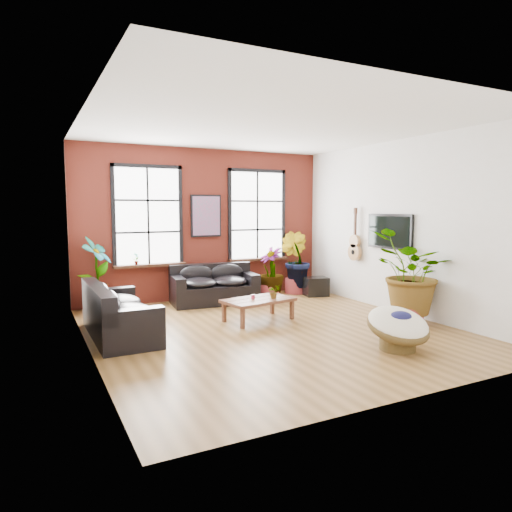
{
  "coord_description": "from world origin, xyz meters",
  "views": [
    {
      "loc": [
        -3.77,
        -6.86,
        2.13
      ],
      "look_at": [
        0.0,
        0.6,
        1.25
      ],
      "focal_mm": 32.0,
      "sensor_mm": 36.0,
      "label": 1
    }
  ],
  "objects": [
    {
      "name": "room",
      "position": [
        0.0,
        0.15,
        1.75
      ],
      "size": [
        6.04,
        6.54,
        3.54
      ],
      "color": "brown",
      "rests_on": "ground"
    },
    {
      "name": "poster",
      "position": [
        0.0,
        3.18,
        1.95
      ],
      "size": [
        0.74,
        0.06,
        0.98
      ],
      "color": "black",
      "rests_on": "room"
    },
    {
      "name": "sill_plant_right",
      "position": [
        1.7,
        3.13,
        1.04
      ],
      "size": [
        0.19,
        0.19,
        0.27
      ],
      "primitive_type": "imported",
      "rotation": [
        0.0,
        0.0,
        3.49
      ],
      "color": "#224B14",
      "rests_on": "room"
    },
    {
      "name": "papasan_chair",
      "position": [
        1.16,
        -1.84,
        0.36
      ],
      "size": [
        1.03,
        1.05,
        0.7
      ],
      "rotation": [
        0.0,
        0.0,
        -0.12
      ],
      "color": "brown",
      "rests_on": "ground"
    },
    {
      "name": "pot_back_right",
      "position": [
        2.23,
        2.8,
        0.19
      ],
      "size": [
        0.55,
        0.55,
        0.38
      ],
      "rotation": [
        0.0,
        0.0,
        0.06
      ],
      "color": "#9C3337",
      "rests_on": "ground"
    },
    {
      "name": "tv_wall_unit",
      "position": [
        2.93,
        0.6,
        1.54
      ],
      "size": [
        0.13,
        1.86,
        1.2
      ],
      "color": "black",
      "rests_on": "room"
    },
    {
      "name": "coffee_table",
      "position": [
        0.1,
        0.7,
        0.37
      ],
      "size": [
        1.42,
        0.97,
        0.51
      ],
      "rotation": [
        0.0,
        0.0,
        0.18
      ],
      "color": "#56301F",
      "rests_on": "ground"
    },
    {
      "name": "sofa_left",
      "position": [
        -2.49,
        0.82,
        0.39
      ],
      "size": [
        0.95,
        2.21,
        0.87
      ],
      "rotation": [
        0.0,
        0.0,
        1.58
      ],
      "color": "black",
      "rests_on": "ground"
    },
    {
      "name": "floor_plant_back_left",
      "position": [
        -2.5,
        2.9,
        0.85
      ],
      "size": [
        0.86,
        0.89,
        1.41
      ],
      "primitive_type": "imported",
      "rotation": [
        0.0,
        0.0,
        0.89
      ],
      "color": "#224B14",
      "rests_on": "ground"
    },
    {
      "name": "pot_mid",
      "position": [
        1.21,
        2.32,
        0.19
      ],
      "size": [
        0.6,
        0.6,
        0.38
      ],
      "rotation": [
        0.0,
        0.0,
        0.16
      ],
      "color": "#9C3337",
      "rests_on": "ground"
    },
    {
      "name": "media_box",
      "position": [
        2.49,
        2.28,
        0.23
      ],
      "size": [
        0.64,
        0.57,
        0.45
      ],
      "rotation": [
        0.0,
        0.0,
        -0.23
      ],
      "color": "black",
      "rests_on": "ground"
    },
    {
      "name": "sill_plant_left",
      "position": [
        -1.65,
        3.13,
        1.04
      ],
      "size": [
        0.17,
        0.17,
        0.27
      ],
      "primitive_type": "imported",
      "rotation": [
        0.0,
        0.0,
        0.79
      ],
      "color": "#224B14",
      "rests_on": "room"
    },
    {
      "name": "sofa_back",
      "position": [
        -0.05,
        2.61,
        0.39
      ],
      "size": [
        1.97,
        1.12,
        0.87
      ],
      "rotation": [
        0.0,
        0.0,
        -0.11
      ],
      "color": "black",
      "rests_on": "ground"
    },
    {
      "name": "pot_back_left",
      "position": [
        -2.53,
        2.93,
        0.17
      ],
      "size": [
        0.53,
        0.53,
        0.34
      ],
      "rotation": [
        0.0,
        0.0,
        -0.15
      ],
      "color": "#9C3337",
      "rests_on": "ground"
    },
    {
      "name": "floor_plant_mid",
      "position": [
        1.24,
        2.29,
        0.68
      ],
      "size": [
        0.7,
        0.7,
        1.09
      ],
      "primitive_type": "imported",
      "rotation": [
        0.0,
        0.0,
        4.87
      ],
      "color": "#224B14",
      "rests_on": "ground"
    },
    {
      "name": "floor_plant_back_right",
      "position": [
        2.22,
        2.82,
        0.85
      ],
      "size": [
        0.85,
        0.94,
        1.39
      ],
      "primitive_type": "imported",
      "rotation": [
        0.0,
        0.0,
        1.94
      ],
      "color": "#224B14",
      "rests_on": "ground"
    },
    {
      "name": "floor_plant_right_wall",
      "position": [
        2.51,
        -0.75,
        0.95
      ],
      "size": [
        1.72,
        1.59,
        1.58
      ],
      "primitive_type": "imported",
      "rotation": [
        0.0,
        0.0,
        3.43
      ],
      "color": "#224B14",
      "rests_on": "ground"
    },
    {
      "name": "table_plant",
      "position": [
        0.38,
        0.61,
        0.55
      ],
      "size": [
        0.25,
        0.22,
        0.26
      ],
      "primitive_type": "imported",
      "rotation": [
        0.0,
        0.0,
        0.1
      ],
      "color": "#224B14",
      "rests_on": "coffee_table"
    },
    {
      "name": "pot_right_wall",
      "position": [
        2.49,
        -0.78,
        0.18
      ],
      "size": [
        0.63,
        0.63,
        0.36
      ],
      "rotation": [
        0.0,
        0.0,
        0.35
      ],
      "color": "#9C3337",
      "rests_on": "ground"
    }
  ]
}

